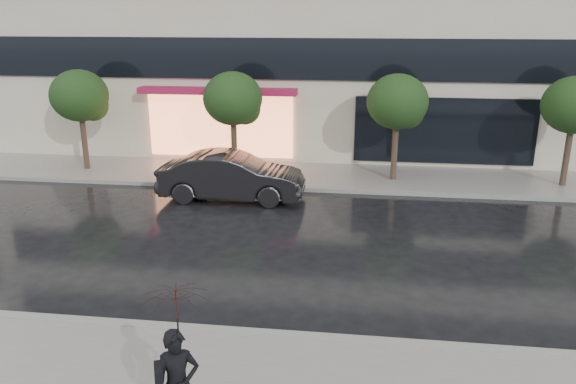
# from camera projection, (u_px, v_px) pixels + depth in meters

# --- Properties ---
(ground) EXTENTS (120.00, 120.00, 0.00)m
(ground) POSITION_uv_depth(u_px,v_px,m) (272.00, 312.00, 11.83)
(ground) COLOR black
(ground) RESTS_ON ground
(sidewalk_far) EXTENTS (60.00, 3.50, 0.12)m
(sidewalk_far) POSITION_uv_depth(u_px,v_px,m) (313.00, 176.00, 21.49)
(sidewalk_far) COLOR slate
(sidewalk_far) RESTS_ON ground
(curb_near) EXTENTS (60.00, 0.25, 0.14)m
(curb_near) POSITION_uv_depth(u_px,v_px,m) (264.00, 335.00, 10.86)
(curb_near) COLOR gray
(curb_near) RESTS_ON ground
(curb_far) EXTENTS (60.00, 0.25, 0.14)m
(curb_far) POSITION_uv_depth(u_px,v_px,m) (309.00, 189.00, 19.83)
(curb_far) COLOR gray
(curb_far) RESTS_ON ground
(tree_far_west) EXTENTS (2.20, 2.20, 3.99)m
(tree_far_west) POSITION_uv_depth(u_px,v_px,m) (81.00, 98.00, 21.49)
(tree_far_west) COLOR #33261C
(tree_far_west) RESTS_ON ground
(tree_mid_west) EXTENTS (2.20, 2.20, 3.99)m
(tree_mid_west) POSITION_uv_depth(u_px,v_px,m) (235.00, 101.00, 20.77)
(tree_mid_west) COLOR #33261C
(tree_mid_west) RESTS_ON ground
(tree_mid_east) EXTENTS (2.20, 2.20, 3.99)m
(tree_mid_east) POSITION_uv_depth(u_px,v_px,m) (399.00, 104.00, 20.04)
(tree_mid_east) COLOR #33261C
(tree_mid_east) RESTS_ON ground
(tree_far_east) EXTENTS (2.20, 2.20, 3.99)m
(tree_far_east) POSITION_uv_depth(u_px,v_px,m) (576.00, 107.00, 19.31)
(tree_far_east) COLOR #33261C
(tree_far_east) RESTS_ON ground
(parked_car) EXTENTS (4.85, 1.72, 1.59)m
(parked_car) POSITION_uv_depth(u_px,v_px,m) (232.00, 177.00, 18.76)
(parked_car) COLOR black
(parked_car) RESTS_ON ground
(pedestrian_with_umbrella) EXTENTS (1.22, 1.23, 2.39)m
(pedestrian_with_umbrella) POSITION_uv_depth(u_px,v_px,m) (177.00, 342.00, 7.77)
(pedestrian_with_umbrella) COLOR black
(pedestrian_with_umbrella) RESTS_ON sidewalk_near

